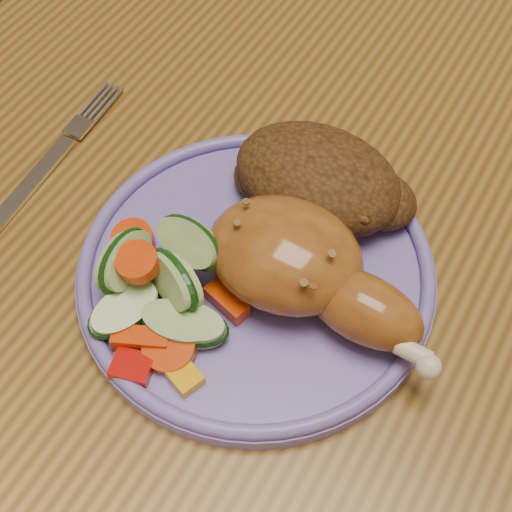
# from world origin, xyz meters

# --- Properties ---
(ground) EXTENTS (4.00, 4.00, 0.00)m
(ground) POSITION_xyz_m (0.00, 0.00, 0.00)
(ground) COLOR #533A1C
(ground) RESTS_ON ground
(dining_table) EXTENTS (0.90, 1.40, 0.75)m
(dining_table) POSITION_xyz_m (0.00, 0.00, 0.67)
(dining_table) COLOR brown
(dining_table) RESTS_ON ground
(plate) EXTENTS (0.24, 0.24, 0.01)m
(plate) POSITION_xyz_m (-0.10, -0.10, 0.76)
(plate) COLOR #6C5CB5
(plate) RESTS_ON dining_table
(plate_rim) EXTENTS (0.24, 0.24, 0.01)m
(plate_rim) POSITION_xyz_m (-0.10, -0.10, 0.77)
(plate_rim) COLOR #6C5CB5
(plate_rim) RESTS_ON plate
(chicken_leg) EXTENTS (0.17, 0.09, 0.05)m
(chicken_leg) POSITION_xyz_m (-0.06, -0.10, 0.79)
(chicken_leg) COLOR #95571F
(chicken_leg) RESTS_ON plate
(rice_pilaf) EXTENTS (0.13, 0.09, 0.05)m
(rice_pilaf) POSITION_xyz_m (-0.09, -0.03, 0.78)
(rice_pilaf) COLOR #4B2D12
(rice_pilaf) RESTS_ON plate
(vegetable_pile) EXTENTS (0.11, 0.12, 0.06)m
(vegetable_pile) POSITION_xyz_m (-0.14, -0.15, 0.78)
(vegetable_pile) COLOR #A50A05
(vegetable_pile) RESTS_ON plate
(fork) EXTENTS (0.03, 0.16, 0.00)m
(fork) POSITION_xyz_m (-0.28, -0.09, 0.75)
(fork) COLOR silver
(fork) RESTS_ON dining_table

